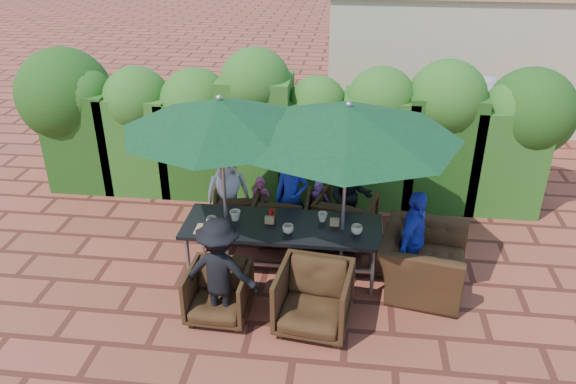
# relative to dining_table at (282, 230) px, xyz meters

# --- Properties ---
(ground) EXTENTS (80.00, 80.00, 0.00)m
(ground) POSITION_rel_dining_table_xyz_m (-0.23, 0.04, -0.68)
(ground) COLOR brown
(ground) RESTS_ON ground
(dining_table) EXTENTS (2.59, 0.90, 0.75)m
(dining_table) POSITION_rel_dining_table_xyz_m (0.00, 0.00, 0.00)
(dining_table) COLOR black
(dining_table) RESTS_ON ground
(umbrella_left) EXTENTS (2.45, 2.45, 2.46)m
(umbrella_left) POSITION_rel_dining_table_xyz_m (-0.76, 0.05, 1.54)
(umbrella_left) COLOR gray
(umbrella_left) RESTS_ON ground
(umbrella_right) EXTENTS (2.72, 2.72, 2.46)m
(umbrella_right) POSITION_rel_dining_table_xyz_m (0.78, -0.02, 1.54)
(umbrella_right) COLOR gray
(umbrella_right) RESTS_ON ground
(chair_far_left) EXTENTS (0.86, 0.82, 0.75)m
(chair_far_left) POSITION_rel_dining_table_xyz_m (-0.79, 1.03, -0.30)
(chair_far_left) COLOR black
(chair_far_left) RESTS_ON ground
(chair_far_mid) EXTENTS (0.81, 0.76, 0.82)m
(chair_far_mid) POSITION_rel_dining_table_xyz_m (-0.11, 0.86, -0.27)
(chair_far_mid) COLOR black
(chair_far_mid) RESTS_ON ground
(chair_far_right) EXTENTS (0.97, 0.94, 0.83)m
(chair_far_right) POSITION_rel_dining_table_xyz_m (0.81, 0.92, -0.26)
(chair_far_right) COLOR black
(chair_far_right) RESTS_ON ground
(chair_near_left) EXTENTS (0.74, 0.70, 0.74)m
(chair_near_left) POSITION_rel_dining_table_xyz_m (-0.64, -0.98, -0.31)
(chair_near_left) COLOR black
(chair_near_left) RESTS_ON ground
(chair_near_right) EXTENTS (0.92, 0.88, 0.86)m
(chair_near_right) POSITION_rel_dining_table_xyz_m (0.50, -1.02, -0.25)
(chair_near_right) COLOR black
(chair_near_right) RESTS_ON ground
(chair_end_right) EXTENTS (0.98, 1.31, 1.04)m
(chair_end_right) POSITION_rel_dining_table_xyz_m (1.83, -0.08, -0.16)
(chair_end_right) COLOR black
(chair_end_right) RESTS_ON ground
(adult_far_left) EXTENTS (0.76, 0.61, 1.35)m
(adult_far_left) POSITION_rel_dining_table_xyz_m (-0.94, 0.98, -0.00)
(adult_far_left) COLOR silver
(adult_far_left) RESTS_ON ground
(adult_far_mid) EXTENTS (0.51, 0.43, 1.32)m
(adult_far_mid) POSITION_rel_dining_table_xyz_m (0.01, 0.94, -0.02)
(adult_far_mid) COLOR #2032B1
(adult_far_mid) RESTS_ON ground
(adult_far_right) EXTENTS (0.66, 0.42, 1.34)m
(adult_far_right) POSITION_rel_dining_table_xyz_m (0.86, 1.05, -0.01)
(adult_far_right) COLOR black
(adult_far_right) RESTS_ON ground
(adult_near_left) EXTENTS (0.91, 0.47, 1.38)m
(adult_near_left) POSITION_rel_dining_table_xyz_m (-0.59, -1.05, 0.01)
(adult_near_left) COLOR black
(adult_near_left) RESTS_ON ground
(adult_end_right) EXTENTS (0.68, 0.89, 1.36)m
(adult_end_right) POSITION_rel_dining_table_xyz_m (1.68, -0.06, 0.00)
(adult_end_right) COLOR #2032B1
(adult_end_right) RESTS_ON ground
(child_left) EXTENTS (0.35, 0.30, 0.89)m
(child_left) POSITION_rel_dining_table_xyz_m (-0.47, 1.06, -0.23)
(child_left) COLOR #C04479
(child_left) RESTS_ON ground
(child_right) EXTENTS (0.35, 0.30, 0.88)m
(child_right) POSITION_rel_dining_table_xyz_m (0.40, 1.06, -0.24)
(child_right) COLOR #85489D
(child_right) RESTS_ON ground
(pedestrian_a) EXTENTS (1.69, 1.17, 1.71)m
(pedestrian_a) POSITION_rel_dining_table_xyz_m (1.50, 4.37, 0.18)
(pedestrian_a) COLOR green
(pedestrian_a) RESTS_ON ground
(pedestrian_b) EXTENTS (0.89, 0.79, 1.58)m
(pedestrian_b) POSITION_rel_dining_table_xyz_m (2.35, 4.42, 0.11)
(pedestrian_b) COLOR #C04479
(pedestrian_b) RESTS_ON ground
(pedestrian_c) EXTENTS (1.11, 0.70, 1.61)m
(pedestrian_c) POSITION_rel_dining_table_xyz_m (3.34, 4.45, 0.13)
(pedestrian_c) COLOR gray
(pedestrian_c) RESTS_ON ground
(cup_a) EXTENTS (0.15, 0.15, 0.12)m
(cup_a) POSITION_rel_dining_table_xyz_m (-0.91, -0.11, 0.13)
(cup_a) COLOR beige
(cup_a) RESTS_ON dining_table
(cup_b) EXTENTS (0.15, 0.15, 0.14)m
(cup_b) POSITION_rel_dining_table_xyz_m (-0.63, 0.06, 0.14)
(cup_b) COLOR beige
(cup_b) RESTS_ON dining_table
(cup_c) EXTENTS (0.14, 0.14, 0.11)m
(cup_c) POSITION_rel_dining_table_xyz_m (0.10, -0.19, 0.13)
(cup_c) COLOR beige
(cup_c) RESTS_ON dining_table
(cup_d) EXTENTS (0.13, 0.13, 0.12)m
(cup_d) POSITION_rel_dining_table_xyz_m (0.51, 0.17, 0.13)
(cup_d) COLOR beige
(cup_d) RESTS_ON dining_table
(cup_e) EXTENTS (0.15, 0.15, 0.12)m
(cup_e) POSITION_rel_dining_table_xyz_m (0.96, -0.10, 0.13)
(cup_e) COLOR beige
(cup_e) RESTS_ON dining_table
(ketchup_bottle) EXTENTS (0.04, 0.04, 0.17)m
(ketchup_bottle) POSITION_rel_dining_table_xyz_m (-0.16, 0.10, 0.16)
(ketchup_bottle) COLOR #B20C0A
(ketchup_bottle) RESTS_ON dining_table
(sauce_bottle) EXTENTS (0.04, 0.04, 0.17)m
(sauce_bottle) POSITION_rel_dining_table_xyz_m (-0.12, 0.12, 0.16)
(sauce_bottle) COLOR #4C230C
(sauce_bottle) RESTS_ON dining_table
(serving_tray) EXTENTS (0.35, 0.25, 0.02)m
(serving_tray) POSITION_rel_dining_table_xyz_m (-0.92, -0.24, 0.08)
(serving_tray) COLOR #AA7952
(serving_tray) RESTS_ON dining_table
(number_block_left) EXTENTS (0.12, 0.06, 0.10)m
(number_block_left) POSITION_rel_dining_table_xyz_m (-0.17, 0.02, 0.12)
(number_block_left) COLOR tan
(number_block_left) RESTS_ON dining_table
(number_block_right) EXTENTS (0.12, 0.06, 0.10)m
(number_block_right) POSITION_rel_dining_table_xyz_m (0.68, 0.07, 0.12)
(number_block_right) COLOR tan
(number_block_right) RESTS_ON dining_table
(hedge_wall) EXTENTS (9.10, 1.60, 2.51)m
(hedge_wall) POSITION_rel_dining_table_xyz_m (-0.41, 2.36, 0.62)
(hedge_wall) COLOR black
(hedge_wall) RESTS_ON ground
(building) EXTENTS (6.20, 3.08, 3.20)m
(building) POSITION_rel_dining_table_xyz_m (3.27, 7.03, 0.93)
(building) COLOR #BFB48E
(building) RESTS_ON ground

